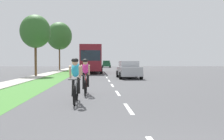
% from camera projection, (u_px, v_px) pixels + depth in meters
% --- Properties ---
extents(ground_plane, '(120.00, 120.00, 0.00)m').
position_uv_depth(ground_plane, '(107.00, 78.00, 22.15)').
color(ground_plane, '#4C4C4F').
extents(grass_verge, '(2.36, 70.00, 0.01)m').
position_uv_depth(grass_verge, '(54.00, 78.00, 21.84)').
color(grass_verge, '#478438').
rests_on(grass_verge, ground_plane).
extents(sidewalk_concrete, '(1.60, 70.00, 0.10)m').
position_uv_depth(sidewalk_concrete, '(32.00, 78.00, 21.70)').
color(sidewalk_concrete, '#B2ADA3').
rests_on(sidewalk_concrete, ground_plane).
extents(lane_markings_center, '(0.12, 54.07, 0.01)m').
position_uv_depth(lane_markings_center, '(105.00, 75.00, 26.14)').
color(lane_markings_center, white).
rests_on(lane_markings_center, ground_plane).
extents(cyclist_lead, '(0.42, 1.72, 1.58)m').
position_uv_depth(cyclist_lead, '(76.00, 80.00, 8.47)').
color(cyclist_lead, black).
rests_on(cyclist_lead, ground_plane).
extents(cyclist_trailing, '(0.42, 1.72, 1.58)m').
position_uv_depth(cyclist_trailing, '(86.00, 76.00, 10.78)').
color(cyclist_trailing, black).
rests_on(cyclist_trailing, ground_plane).
extents(sedan_silver, '(1.98, 4.30, 1.52)m').
position_uv_depth(sedan_silver, '(129.00, 70.00, 21.64)').
color(sedan_silver, '#A5A8AD').
rests_on(sedan_silver, ground_plane).
extents(bus_maroon, '(2.78, 11.60, 3.48)m').
position_uv_depth(bus_maroon, '(91.00, 58.00, 33.19)').
color(bus_maroon, maroon).
rests_on(bus_maroon, ground_plane).
extents(pickup_red, '(2.22, 5.10, 1.64)m').
position_uv_depth(pickup_red, '(92.00, 65.00, 50.10)').
color(pickup_red, red).
rests_on(pickup_red, ground_plane).
extents(suv_dark_green, '(2.15, 4.70, 1.79)m').
position_uv_depth(suv_dark_green, '(106.00, 64.00, 63.41)').
color(suv_dark_green, '#194C2D').
rests_on(suv_dark_green, ground_plane).
extents(street_tree_near, '(3.08, 3.08, 6.28)m').
position_uv_depth(street_tree_near, '(35.00, 32.00, 25.00)').
color(street_tree_near, brown).
rests_on(street_tree_near, ground_plane).
extents(street_tree_far, '(4.34, 4.34, 8.38)m').
position_uv_depth(street_tree_far, '(59.00, 36.00, 42.45)').
color(street_tree_far, brown).
rests_on(street_tree_far, ground_plane).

